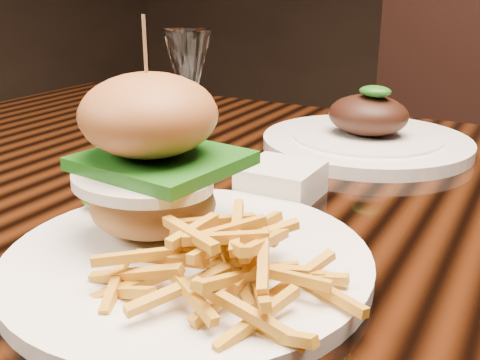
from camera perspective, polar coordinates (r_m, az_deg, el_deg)
The scene contains 7 objects.
dining_table at distance 0.71m, azimuth 9.17°, elevation -7.16°, with size 1.60×0.90×0.75m.
burger_plate at distance 0.49m, azimuth -6.29°, elevation -2.80°, with size 0.32×0.32×0.21m.
ramekin at distance 0.65m, azimuth 4.22°, elevation -0.11°, with size 0.08×0.08×0.04m, color white.
wine_glass at distance 0.77m, azimuth -5.29°, elevation 11.45°, with size 0.07×0.07×0.18m.
water_tumbler at distance 0.87m, azimuth -6.67°, elevation 6.83°, with size 0.07×0.07×0.10m, color white.
far_dish at distance 0.86m, azimuth 12.72°, elevation 4.32°, with size 0.31×0.31×0.10m.
chair_far at distance 1.57m, azimuth 19.09°, elevation 1.80°, with size 0.54×0.54×0.95m.
Camera 1 is at (0.20, -0.60, 0.99)m, focal length 42.00 mm.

